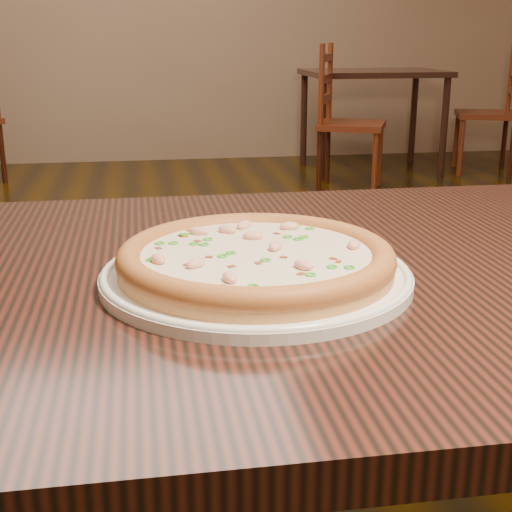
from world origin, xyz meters
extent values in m
plane|color=black|center=(0.00, 0.00, 0.00)|extent=(9.00, 9.00, 0.00)
cube|color=black|center=(0.30, -0.67, 0.73)|extent=(1.20, 0.80, 0.04)
cylinder|color=white|center=(0.18, -0.72, 0.76)|extent=(0.34, 0.34, 0.01)
torus|color=white|center=(0.18, -0.72, 0.76)|extent=(0.34, 0.34, 0.01)
cylinder|color=tan|center=(0.18, -0.72, 0.77)|extent=(0.30, 0.30, 0.02)
torus|color=#C47132|center=(0.18, -0.72, 0.78)|extent=(0.31, 0.31, 0.03)
cylinder|color=silver|center=(0.18, -0.72, 0.78)|extent=(0.25, 0.25, 0.00)
ellipsoid|color=#F2B29E|center=(0.21, -0.71, 0.79)|extent=(0.02, 0.03, 0.01)
ellipsoid|color=#F2B29E|center=(0.24, -0.63, 0.79)|extent=(0.02, 0.01, 0.01)
ellipsoid|color=#F2B29E|center=(0.13, -0.63, 0.79)|extent=(0.03, 0.02, 0.01)
ellipsoid|color=#F2B29E|center=(0.14, -0.81, 0.79)|extent=(0.02, 0.03, 0.01)
ellipsoid|color=#F2B29E|center=(0.18, -0.61, 0.79)|extent=(0.03, 0.03, 0.01)
ellipsoid|color=#F2B29E|center=(0.11, -0.76, 0.79)|extent=(0.03, 0.03, 0.01)
ellipsoid|color=#F2B29E|center=(0.08, -0.74, 0.79)|extent=(0.02, 0.03, 0.01)
ellipsoid|color=#F2B29E|center=(0.19, -0.66, 0.79)|extent=(0.03, 0.02, 0.01)
ellipsoid|color=#F2B29E|center=(0.22, -0.78, 0.79)|extent=(0.02, 0.03, 0.01)
ellipsoid|color=#F2B29E|center=(0.29, -0.72, 0.79)|extent=(0.02, 0.03, 0.01)
ellipsoid|color=#F2B29E|center=(0.16, -0.63, 0.79)|extent=(0.03, 0.03, 0.01)
cube|color=maroon|center=(0.21, -0.80, 0.78)|extent=(0.01, 0.01, 0.00)
cube|color=maroon|center=(0.08, -0.69, 0.78)|extent=(0.01, 0.01, 0.00)
cube|color=maroon|center=(0.21, -0.74, 0.78)|extent=(0.01, 0.01, 0.00)
cube|color=maroon|center=(0.12, -0.67, 0.78)|extent=(0.01, 0.01, 0.00)
cube|color=maroon|center=(0.12, -0.62, 0.78)|extent=(0.01, 0.01, 0.00)
cube|color=maroon|center=(0.10, -0.75, 0.78)|extent=(0.01, 0.01, 0.00)
cube|color=maroon|center=(0.13, -0.73, 0.78)|extent=(0.01, 0.01, 0.00)
cube|color=maroon|center=(0.11, -0.74, 0.78)|extent=(0.01, 0.01, 0.00)
cube|color=maroon|center=(0.11, -0.64, 0.78)|extent=(0.01, 0.01, 0.00)
cube|color=maroon|center=(0.23, -0.78, 0.78)|extent=(0.01, 0.01, 0.00)
cube|color=maroon|center=(0.11, -0.64, 0.78)|extent=(0.01, 0.01, 0.00)
cube|color=maroon|center=(0.15, -0.76, 0.78)|extent=(0.01, 0.01, 0.00)
cube|color=maroon|center=(0.11, -0.64, 0.78)|extent=(0.01, 0.01, 0.00)
cube|color=maroon|center=(0.18, -0.76, 0.78)|extent=(0.01, 0.01, 0.00)
cube|color=maroon|center=(0.26, -0.76, 0.78)|extent=(0.01, 0.01, 0.00)
cube|color=maroon|center=(0.22, -0.65, 0.78)|extent=(0.01, 0.01, 0.00)
cube|color=maroon|center=(0.26, -0.77, 0.78)|extent=(0.01, 0.01, 0.00)
cube|color=maroon|center=(0.13, -0.82, 0.78)|extent=(0.01, 0.01, 0.00)
torus|color=green|center=(0.26, -0.63, 0.79)|extent=(0.02, 0.02, 0.00)
torus|color=green|center=(0.07, -0.73, 0.79)|extent=(0.01, 0.01, 0.00)
torus|color=green|center=(0.24, -0.68, 0.79)|extent=(0.02, 0.02, 0.00)
torus|color=green|center=(0.15, -0.72, 0.79)|extent=(0.01, 0.01, 0.00)
torus|color=green|center=(0.23, -0.67, 0.79)|extent=(0.02, 0.02, 0.00)
torus|color=green|center=(0.27, -0.79, 0.79)|extent=(0.01, 0.01, 0.00)
torus|color=green|center=(0.16, -0.83, 0.79)|extent=(0.02, 0.02, 0.00)
torus|color=green|center=(0.25, -0.67, 0.79)|extent=(0.02, 0.02, 0.00)
torus|color=green|center=(0.08, -0.67, 0.79)|extent=(0.02, 0.02, 0.00)
torus|color=green|center=(0.25, -0.62, 0.79)|extent=(0.01, 0.01, 0.00)
torus|color=green|center=(0.13, -0.68, 0.79)|extent=(0.01, 0.01, 0.00)
torus|color=green|center=(0.14, -0.66, 0.79)|extent=(0.01, 0.01, 0.00)
torus|color=green|center=(0.11, -0.64, 0.79)|extent=(0.02, 0.02, 0.00)
torus|color=green|center=(0.19, -0.75, 0.79)|extent=(0.01, 0.01, 0.00)
torus|color=green|center=(0.12, -0.68, 0.79)|extent=(0.02, 0.02, 0.00)
torus|color=green|center=(0.09, -0.67, 0.79)|extent=(0.01, 0.01, 0.00)
torus|color=green|center=(0.14, -0.73, 0.79)|extent=(0.01, 0.01, 0.00)
torus|color=green|center=(0.25, -0.78, 0.79)|extent=(0.02, 0.02, 0.00)
torus|color=green|center=(0.22, -0.80, 0.79)|extent=(0.01, 0.01, 0.00)
cube|color=black|center=(1.80, 3.74, 0.73)|extent=(1.00, 0.70, 0.04)
cylinder|color=black|center=(1.35, 3.44, 0.35)|extent=(0.05, 0.05, 0.71)
cylinder|color=black|center=(2.25, 3.44, 0.35)|extent=(0.05, 0.05, 0.71)
cylinder|color=black|center=(1.35, 4.04, 0.35)|extent=(0.05, 0.05, 0.71)
cylinder|color=black|center=(2.25, 4.04, 0.35)|extent=(0.05, 0.05, 0.71)
cylinder|color=#4D1F18|center=(-0.88, 3.73, 0.21)|extent=(0.04, 0.04, 0.41)
cube|color=#4D1F18|center=(1.45, 3.11, 0.43)|extent=(0.55, 0.55, 0.04)
cylinder|color=#4D1F18|center=(1.55, 2.88, 0.21)|extent=(0.04, 0.04, 0.41)
cylinder|color=#4D1F18|center=(1.69, 3.21, 0.21)|extent=(0.04, 0.04, 0.41)
cylinder|color=#4D1F18|center=(1.22, 3.02, 0.21)|extent=(0.04, 0.04, 0.41)
cylinder|color=#4D1F18|center=(1.36, 3.35, 0.21)|extent=(0.04, 0.04, 0.41)
cylinder|color=#4D1F18|center=(1.22, 3.02, 0.47)|extent=(0.04, 0.04, 0.95)
cylinder|color=#4D1F18|center=(1.36, 3.35, 0.47)|extent=(0.04, 0.04, 0.95)
cube|color=#4D1F18|center=(1.29, 3.18, 0.60)|extent=(0.17, 0.34, 0.05)
cube|color=#4D1F18|center=(1.29, 3.18, 0.73)|extent=(0.17, 0.34, 0.05)
cube|color=#4D1F18|center=(1.29, 3.18, 0.86)|extent=(0.17, 0.34, 0.05)
cube|color=#4D1F18|center=(2.63, 3.57, 0.43)|extent=(0.53, 0.53, 0.04)
cylinder|color=#4D1F18|center=(2.52, 3.80, 0.21)|extent=(0.04, 0.04, 0.41)
cylinder|color=#4D1F18|center=(2.40, 3.46, 0.21)|extent=(0.04, 0.04, 0.41)
cylinder|color=#4D1F18|center=(2.86, 3.68, 0.21)|extent=(0.04, 0.04, 0.41)
cylinder|color=#4D1F18|center=(2.74, 3.34, 0.21)|extent=(0.04, 0.04, 0.41)
cylinder|color=#4D1F18|center=(2.86, 3.68, 0.47)|extent=(0.04, 0.04, 0.95)
camera|label=1|loc=(0.06, -1.45, 1.02)|focal=50.00mm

